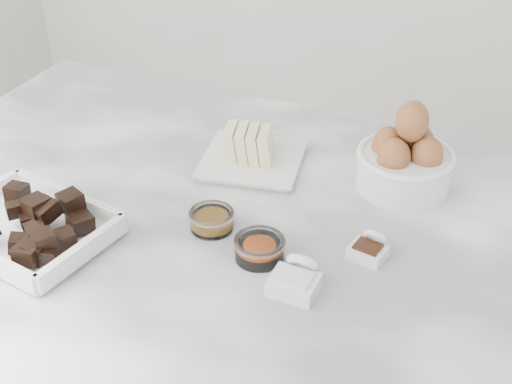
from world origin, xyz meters
TOP-DOWN VIEW (x-y plane):
  - marble_slab at (0.00, 0.00)m, footprint 1.20×0.80m
  - chocolate_dish at (-0.26, -0.15)m, footprint 0.26×0.21m
  - butter_plate at (-0.05, 0.16)m, footprint 0.19×0.19m
  - sugar_ramekin at (-0.06, 0.18)m, footprint 0.08×0.08m
  - egg_bowl at (0.20, 0.20)m, footprint 0.15×0.15m
  - honey_bowl at (-0.03, -0.03)m, footprint 0.07×0.07m
  - zest_bowl at (0.07, -0.06)m, footprint 0.07×0.07m
  - vanilla_spoon at (0.20, 0.00)m, footprint 0.05×0.06m
  - salt_spoon at (0.13, -0.10)m, footprint 0.06×0.08m

SIDE VIEW (x-z plane):
  - marble_slab at x=0.00m, z-range 0.90..0.94m
  - vanilla_spoon at x=0.20m, z-range 0.93..0.97m
  - honey_bowl at x=-0.03m, z-range 0.94..0.97m
  - salt_spoon at x=0.13m, z-range 0.93..0.98m
  - zest_bowl at x=0.07m, z-range 0.94..0.97m
  - butter_plate at x=-0.05m, z-range 0.93..1.00m
  - chocolate_dish at x=-0.26m, z-range 0.93..0.99m
  - sugar_ramekin at x=-0.06m, z-range 0.94..0.99m
  - egg_bowl at x=0.20m, z-range 0.91..1.06m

